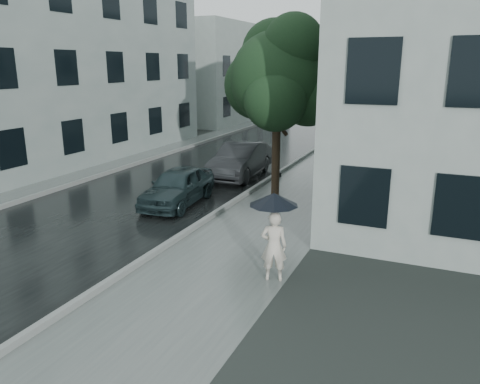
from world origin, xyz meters
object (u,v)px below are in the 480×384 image
at_px(street_tree, 279,77).
at_px(car_far, 241,160).
at_px(pedestrian, 274,246).
at_px(car_near, 178,186).
at_px(lamp_post, 276,103).

relative_size(street_tree, car_far, 1.45).
distance_m(street_tree, car_far, 4.78).
xyz_separation_m(pedestrian, street_tree, (-2.30, 6.89, 3.49)).
bearing_deg(car_near, pedestrian, -45.28).
height_order(lamp_post, car_near, lamp_post).
distance_m(car_near, car_far, 4.71).
distance_m(lamp_post, car_far, 2.85).
height_order(street_tree, lamp_post, street_tree).
xyz_separation_m(lamp_post, car_near, (-1.75, -5.29, -2.51)).
height_order(pedestrian, street_tree, street_tree).
bearing_deg(lamp_post, car_near, -122.06).
bearing_deg(lamp_post, street_tree, -83.67).
height_order(street_tree, car_near, street_tree).
height_order(street_tree, car_far, street_tree).
relative_size(pedestrian, car_far, 0.36).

